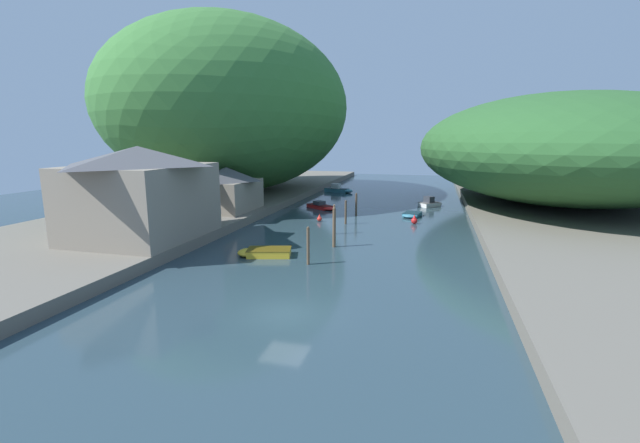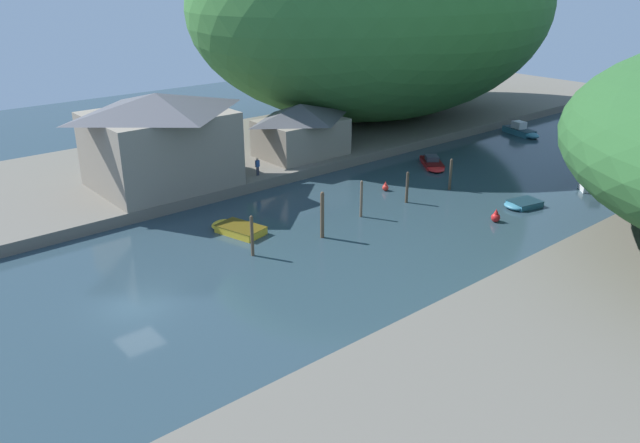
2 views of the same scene
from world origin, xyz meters
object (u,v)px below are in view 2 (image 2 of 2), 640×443
object	(u,v)px
boat_near_quay	(522,131)
channel_buoy_far	(496,217)
boat_navy_launch	(235,228)
boat_mid_channel	(600,186)
boat_yellow_tender	(521,204)
waterfront_building	(160,139)
person_on_quay	(257,165)
boathouse_shed	(301,129)
boat_red_skiff	(433,164)
channel_buoy_near	(386,187)

from	to	relation	value
boat_near_quay	channel_buoy_far	world-z (taller)	boat_near_quay
boat_navy_launch	boat_mid_channel	world-z (taller)	boat_mid_channel
channel_buoy_far	boat_yellow_tender	bearing A→B (deg)	97.09
waterfront_building	person_on_quay	distance (m)	9.16
boathouse_shed	boat_mid_channel	distance (m)	29.16
waterfront_building	boat_yellow_tender	size ratio (longest dim) A/B	3.41
waterfront_building	boat_yellow_tender	distance (m)	31.85
boat_red_skiff	channel_buoy_near	size ratio (longest dim) A/B	5.74
boat_navy_launch	channel_buoy_near	bearing A→B (deg)	-17.65
waterfront_building	boat_mid_channel	distance (m)	40.05
person_on_quay	channel_buoy_far	bearing A→B (deg)	-71.49
boat_red_skiff	channel_buoy_far	distance (m)	15.14
boat_mid_channel	channel_buoy_far	size ratio (longest dim) A/B	3.43
boat_mid_channel	boat_red_skiff	bearing A→B (deg)	-113.15
boathouse_shed	person_on_quay	distance (m)	8.17
boathouse_shed	channel_buoy_near	size ratio (longest dim) A/B	10.33
boat_yellow_tender	person_on_quay	world-z (taller)	person_on_quay
boat_mid_channel	channel_buoy_far	world-z (taller)	boat_mid_channel
boat_navy_launch	boat_mid_channel	distance (m)	33.66
boat_yellow_tender	boat_navy_launch	xyz separation A→B (m)	(-11.23, -21.67, 0.05)
boathouse_shed	person_on_quay	xyz separation A→B (m)	(2.84, -7.46, -1.77)
waterfront_building	channel_buoy_far	distance (m)	29.39
boathouse_shed	boat_navy_launch	world-z (taller)	boathouse_shed
boat_mid_channel	channel_buoy_near	distance (m)	19.69
waterfront_building	person_on_quay	xyz separation A→B (m)	(3.42, 7.87, -3.21)
boat_navy_launch	boat_yellow_tender	bearing A→B (deg)	-42.28
waterfront_building	boat_mid_channel	bearing A→B (deg)	51.08
boat_red_skiff	channel_buoy_far	bearing A→B (deg)	97.05
channel_buoy_far	person_on_quay	xyz separation A→B (m)	(-19.85, -9.44, 1.51)
boat_red_skiff	person_on_quay	world-z (taller)	person_on_quay
boat_yellow_tender	person_on_quay	size ratio (longest dim) A/B	2.11
channel_buoy_near	person_on_quay	distance (m)	12.06
boat_red_skiff	boat_near_quay	bearing A→B (deg)	-137.68
boat_yellow_tender	waterfront_building	bearing A→B (deg)	56.02
boathouse_shed	boat_red_skiff	bearing A→B (deg)	45.07
person_on_quay	boat_navy_launch	bearing A→B (deg)	-140.82
boat_mid_channel	channel_buoy_far	distance (m)	13.74
boat_yellow_tender	boat_mid_channel	world-z (taller)	boat_mid_channel
boat_near_quay	channel_buoy_far	size ratio (longest dim) A/B	5.13
boat_navy_launch	channel_buoy_far	world-z (taller)	channel_buoy_far
boat_mid_channel	boathouse_shed	bearing A→B (deg)	-102.53
boat_near_quay	boat_yellow_tender	bearing A→B (deg)	48.38
waterfront_building	channel_buoy_far	size ratio (longest dim) A/B	11.11
waterfront_building	boathouse_shed	world-z (taller)	waterfront_building
boat_navy_launch	boat_mid_channel	size ratio (longest dim) A/B	1.30
boathouse_shed	boat_near_quay	xyz separation A→B (m)	(8.04, 28.11, -3.23)
boat_yellow_tender	boat_navy_launch	bearing A→B (deg)	74.80
boat_red_skiff	channel_buoy_far	xyz separation A→B (m)	(13.06, -7.66, 0.10)
channel_buoy_near	channel_buoy_far	world-z (taller)	channel_buoy_far
channel_buoy_far	person_on_quay	size ratio (longest dim) A/B	0.65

